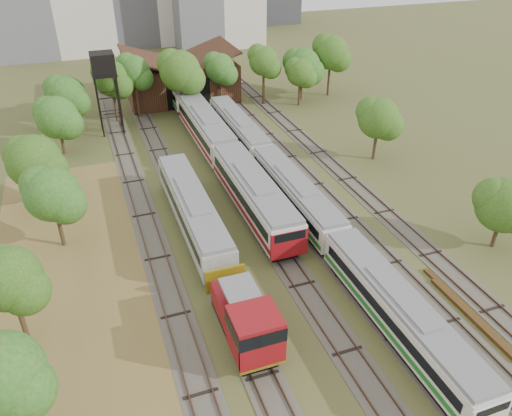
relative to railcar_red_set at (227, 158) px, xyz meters
name	(u,v)px	position (x,y,z in m)	size (l,w,h in m)	color
ground	(400,380)	(2.00, -30.32, -2.10)	(240.00, 240.00, 0.00)	#475123
dry_grass_patch	(92,362)	(-16.00, -22.32, -2.08)	(14.00, 60.00, 0.04)	brown
tracks	(255,195)	(1.33, -5.32, -2.06)	(24.60, 80.00, 0.19)	#4C473D
railcar_red_set	(227,158)	(0.00, 0.00, 0.00)	(3.21, 34.58, 3.97)	black
railcar_green_set	(295,194)	(4.00, -9.29, -0.34)	(2.69, 52.08, 3.32)	black
railcar_rear	(175,87)	(0.00, 27.25, -0.24)	(2.85, 16.08, 3.52)	black
shunter_locomotive	(247,322)	(-6.00, -24.17, -0.13)	(3.08, 8.13, 4.03)	black
old_grey_coach	(193,211)	(-6.00, -9.20, -0.15)	(2.89, 18.00, 3.57)	black
water_tower	(103,66)	(-10.51, 16.98, 6.55)	(2.96, 2.96, 10.26)	black
rail_pile_near	(472,317)	(10.00, -27.36, -1.95)	(0.58, 8.75, 0.29)	#523617
rail_pile_far	(454,297)	(10.20, -25.16, -1.98)	(0.44, 7.07, 0.23)	#523617
maintenance_shed	(180,79)	(1.00, 27.66, 0.81)	(16.45, 11.55, 7.58)	#381A14
tree_band_left	(41,208)	(-18.29, -9.17, 2.60)	(7.83, 65.67, 7.50)	#382616
tree_band_far	(215,70)	(4.45, 20.01, 3.90)	(43.15, 9.06, 9.47)	#382616
tree_band_right	(389,129)	(17.35, -4.06, 2.56)	(5.41, 43.33, 7.37)	#382616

